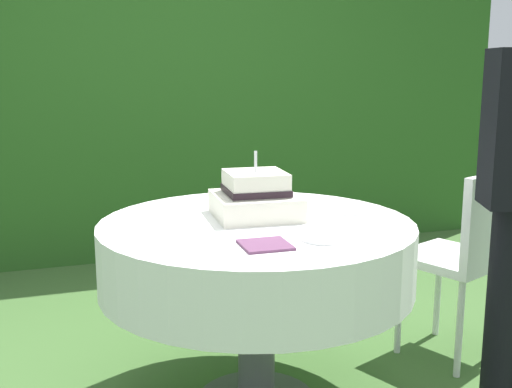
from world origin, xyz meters
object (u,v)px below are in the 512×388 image
at_px(cake_table, 256,255).
at_px(wedding_cake, 256,197).
at_px(garden_chair, 468,247).
at_px(serving_plate_far, 323,239).
at_px(napkin_stack, 265,245).
at_px(serving_plate_near, 349,212).

relative_size(cake_table, wedding_cake, 3.54).
relative_size(cake_table, garden_chair, 1.36).
xyz_separation_m(cake_table, wedding_cake, (0.03, 0.08, 0.21)).
height_order(wedding_cake, serving_plate_far, wedding_cake).
bearing_deg(cake_table, napkin_stack, -103.54).
height_order(wedding_cake, napkin_stack, wedding_cake).
bearing_deg(cake_table, wedding_cake, 71.54).
bearing_deg(garden_chair, napkin_stack, -160.17).
xyz_separation_m(cake_table, napkin_stack, (-0.08, -0.33, 0.14)).
bearing_deg(serving_plate_near, napkin_stack, -144.56).
bearing_deg(wedding_cake, serving_plate_far, -75.48).
height_order(serving_plate_near, garden_chair, garden_chair).
bearing_deg(wedding_cake, napkin_stack, -104.56).
bearing_deg(napkin_stack, serving_plate_near, 35.44).
bearing_deg(wedding_cake, garden_chair, -0.75).
height_order(napkin_stack, garden_chair, garden_chair).
relative_size(wedding_cake, serving_plate_far, 2.37).
distance_m(wedding_cake, serving_plate_far, 0.42).
xyz_separation_m(napkin_stack, garden_chair, (1.10, 0.40, -0.22)).
bearing_deg(wedding_cake, serving_plate_near, -10.64).
distance_m(wedding_cake, napkin_stack, 0.43).
xyz_separation_m(cake_table, serving_plate_far, (0.13, -0.32, 0.14)).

